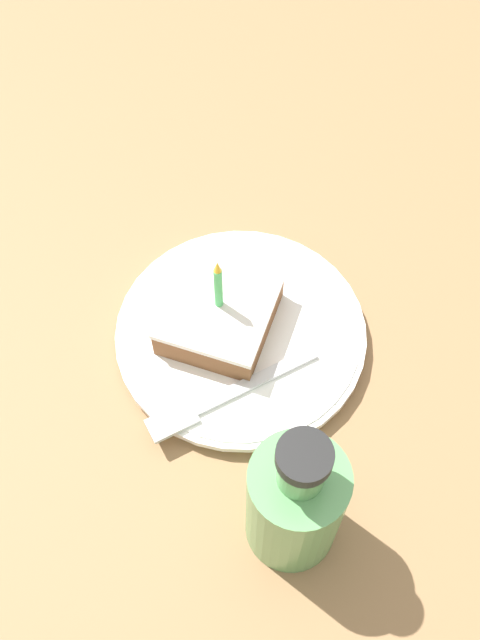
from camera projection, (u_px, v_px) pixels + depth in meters
name	position (u px, v px, depth m)	size (l,w,h in m)	color
ground_plane	(249.00, 329.00, 0.77)	(2.40, 2.40, 0.04)	olive
plate	(240.00, 334.00, 0.73)	(0.24, 0.24, 0.02)	white
cake_slice	(220.00, 313.00, 0.71)	(0.11, 0.10, 0.10)	brown
fork	(222.00, 397.00, 0.68)	(0.14, 0.13, 0.00)	silver
bottle	(295.00, 502.00, 0.58)	(0.08, 0.08, 0.18)	#599959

